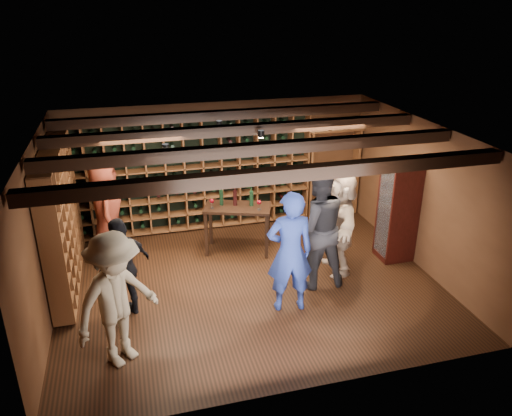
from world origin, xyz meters
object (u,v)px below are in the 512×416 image
object	(u,v)px
man_blue_shirt	(290,252)
tasting_table	(237,212)
display_cabinet	(397,213)
man_grey_suit	(317,227)
guest_woman_black	(123,269)
guest_khaki	(117,300)
guest_beige	(339,222)
guest_red_floral	(107,211)

from	to	relation	value
man_blue_shirt	tasting_table	xyz separation A→B (m)	(-0.32, 1.97, -0.16)
display_cabinet	man_grey_suit	bearing A→B (deg)	-164.41
man_grey_suit	guest_woman_black	bearing A→B (deg)	3.86
display_cabinet	man_grey_suit	xyz separation A→B (m)	(-1.69, -0.47, 0.16)
man_blue_shirt	guest_khaki	size ratio (longest dim) A/B	1.03
tasting_table	guest_khaki	bearing A→B (deg)	-110.21
man_grey_suit	guest_khaki	world-z (taller)	man_grey_suit
display_cabinet	guest_beige	xyz separation A→B (m)	(-1.17, -0.15, 0.05)
display_cabinet	tasting_table	xyz separation A→B (m)	(-2.64, 0.95, -0.07)
guest_woman_black	guest_khaki	bearing A→B (deg)	46.66
man_blue_shirt	tasting_table	distance (m)	2.01
man_blue_shirt	guest_beige	distance (m)	1.44
man_blue_shirt	guest_khaki	world-z (taller)	man_blue_shirt
man_blue_shirt	guest_woman_black	world-z (taller)	man_blue_shirt
display_cabinet	man_blue_shirt	bearing A→B (deg)	-156.20
guest_khaki	guest_beige	distance (m)	3.86
guest_red_floral	guest_khaki	bearing A→B (deg)	-178.93
tasting_table	man_blue_shirt	bearing A→B (deg)	-61.31
guest_woman_black	guest_beige	world-z (taller)	guest_beige
man_blue_shirt	man_grey_suit	xyz separation A→B (m)	(0.62, 0.55, 0.08)
man_grey_suit	tasting_table	size ratio (longest dim) A/B	1.56
display_cabinet	guest_khaki	distance (m)	5.01
display_cabinet	guest_woman_black	bearing A→B (deg)	-172.70
man_blue_shirt	man_grey_suit	bearing A→B (deg)	-132.46
guest_red_floral	tasting_table	world-z (taller)	guest_red_floral
guest_red_floral	guest_beige	world-z (taller)	guest_red_floral
man_blue_shirt	man_grey_suit	size ratio (longest dim) A/B	0.92
man_blue_shirt	guest_woman_black	size ratio (longest dim) A/B	1.20
display_cabinet	guest_red_floral	size ratio (longest dim) A/B	0.96
man_blue_shirt	guest_khaki	distance (m)	2.50
guest_red_floral	guest_beige	size ratio (longest dim) A/B	1.01
guest_khaki	tasting_table	distance (m)	3.31
man_blue_shirt	guest_red_floral	distance (m)	3.46
guest_woman_black	guest_beige	xyz separation A→B (m)	(3.49, 0.44, 0.12)
guest_woman_black	man_blue_shirt	bearing A→B (deg)	131.41
guest_beige	tasting_table	xyz separation A→B (m)	(-1.47, 1.10, -0.12)
man_blue_shirt	guest_red_floral	bearing A→B (deg)	-35.75
display_cabinet	guest_red_floral	bearing A→B (deg)	165.23
man_grey_suit	man_blue_shirt	bearing A→B (deg)	42.81
display_cabinet	guest_khaki	world-z (taller)	guest_khaki
guest_red_floral	man_blue_shirt	bearing A→B (deg)	-133.63
man_blue_shirt	guest_khaki	xyz separation A→B (m)	(-2.43, -0.58, -0.03)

